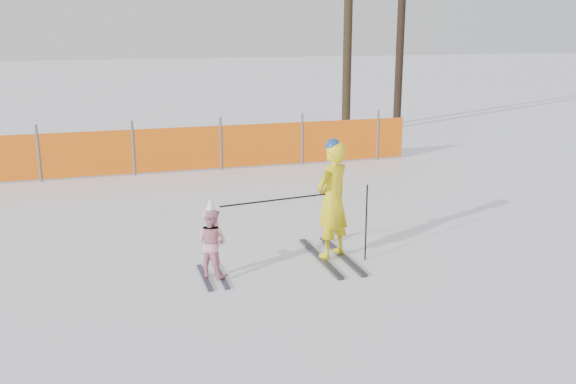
# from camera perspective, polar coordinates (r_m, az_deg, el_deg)

# --- Properties ---
(ground) EXTENTS (120.00, 120.00, 0.00)m
(ground) POSITION_cam_1_polar(r_m,az_deg,el_deg) (8.99, 0.94, -6.95)
(ground) COLOR white
(ground) RESTS_ON ground
(adult) EXTENTS (0.74, 1.67, 1.77)m
(adult) POSITION_cam_1_polar(r_m,az_deg,el_deg) (9.19, 3.95, -0.72)
(adult) COLOR black
(adult) RESTS_ON ground
(child) EXTENTS (0.57, 0.93, 1.12)m
(child) POSITION_cam_1_polar(r_m,az_deg,el_deg) (8.61, -6.81, -4.41)
(child) COLOR black
(child) RESTS_ON ground
(ski_poles) EXTENTS (2.14, 0.23, 1.12)m
(ski_poles) POSITION_cam_1_polar(r_m,az_deg,el_deg) (8.96, 2.28, -1.59)
(ski_poles) COLOR black
(ski_poles) RESTS_ON ground
(safety_fence) EXTENTS (14.71, 0.06, 1.25)m
(safety_fence) POSITION_cam_1_polar(r_m,az_deg,el_deg) (14.85, -16.24, 3.35)
(safety_fence) COLOR #595960
(safety_fence) RESTS_ON ground
(tree_trunks) EXTENTS (2.17, 0.45, 7.41)m
(tree_trunks) POSITION_cam_1_polar(r_m,az_deg,el_deg) (20.96, 7.38, 14.85)
(tree_trunks) COLOR black
(tree_trunks) RESTS_ON ground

